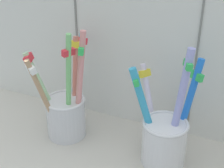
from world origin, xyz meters
TOP-DOWN VIEW (x-y plane):
  - counter_slab at (0.00, 0.00)cm, footprint 64.00×22.00cm
  - tile_wall_back at (0.00, 12.00)cm, footprint 64.00×2.20cm
  - toothbrush_cup_left at (-8.63, 2.47)cm, footprint 10.28×12.21cm
  - toothbrush_cup_right at (8.64, 2.64)cm, footprint 10.11×8.54cm

SIDE VIEW (x-z plane):
  - counter_slab at x=0.00cm, z-range 0.00..2.00cm
  - toothbrush_cup_right at x=8.64cm, z-range -2.82..16.14cm
  - toothbrush_cup_left at x=-8.63cm, z-range -2.69..16.64cm
  - tile_wall_back at x=0.00cm, z-range 0.00..45.00cm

